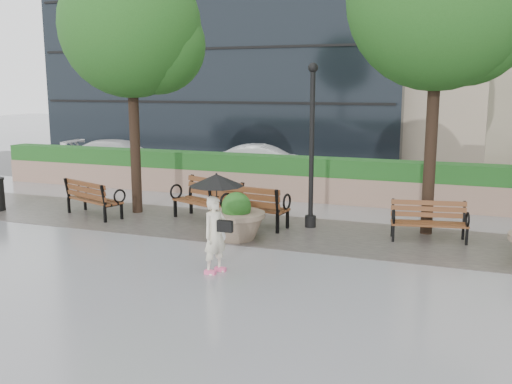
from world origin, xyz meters
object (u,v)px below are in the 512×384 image
(bench_0, at_px, (94,206))
(bench_1, at_px, (207,209))
(car_left, at_px, (121,156))
(bench_2, at_px, (249,214))
(planter_left, at_px, (236,221))
(car_right, at_px, (265,163))
(bench_3, at_px, (428,230))
(lamppost, at_px, (311,157))
(pedestrian, at_px, (216,214))

(bench_0, height_order, bench_1, bench_1)
(car_left, bearing_deg, bench_2, -139.64)
(bench_2, relative_size, planter_left, 1.58)
(planter_left, bearing_deg, car_left, 136.44)
(car_left, height_order, car_right, car_right)
(bench_1, relative_size, bench_2, 1.03)
(car_right, bearing_deg, bench_1, 174.57)
(bench_3, bearing_deg, bench_1, 169.46)
(bench_1, relative_size, lamppost, 0.53)
(car_left, bearing_deg, pedestrian, -149.09)
(planter_left, bearing_deg, bench_0, 169.45)
(car_left, bearing_deg, bench_3, -127.91)
(bench_2, bearing_deg, car_left, -31.54)
(bench_0, xyz_separation_m, bench_2, (4.38, 0.39, 0.03))
(bench_2, xyz_separation_m, bench_3, (4.37, 0.20, -0.05))
(car_right, height_order, pedestrian, pedestrian)
(pedestrian, bearing_deg, bench_1, 51.21)
(bench_0, bearing_deg, planter_left, -169.81)
(lamppost, distance_m, car_left, 11.84)
(bench_3, relative_size, pedestrian, 0.94)
(bench_2, xyz_separation_m, lamppost, (1.48, 0.50, 1.47))
(bench_2, relative_size, car_left, 0.46)
(bench_2, bearing_deg, bench_0, 12.98)
(bench_0, height_order, bench_3, bench_0)
(car_right, relative_size, pedestrian, 2.15)
(bench_0, relative_size, car_right, 0.48)
(bench_2, bearing_deg, pedestrian, 109.67)
(lamppost, bearing_deg, pedestrian, -100.34)
(bench_3, bearing_deg, car_right, 123.43)
(pedestrian, bearing_deg, car_right, 38.34)
(bench_0, height_order, car_left, car_left)
(car_right, bearing_deg, bench_3, -148.26)
(planter_left, xyz_separation_m, lamppost, (1.30, 1.73, 1.36))
(pedestrian, bearing_deg, bench_0, 81.57)
(car_left, xyz_separation_m, car_right, (6.36, -0.07, 0.01))
(bench_1, bearing_deg, pedestrian, -40.42)
(bench_1, bearing_deg, car_left, 158.59)
(planter_left, height_order, lamppost, lamppost)
(planter_left, relative_size, pedestrian, 0.70)
(bench_1, relative_size, bench_3, 1.22)
(bench_3, distance_m, car_left, 14.43)
(bench_0, xyz_separation_m, planter_left, (4.57, -0.85, 0.14))
(lamppost, bearing_deg, car_left, 146.97)
(bench_3, relative_size, lamppost, 0.44)
(car_left, relative_size, car_right, 1.12)
(bench_3, xyz_separation_m, car_right, (-6.40, 6.65, 0.40))
(bench_2, bearing_deg, car_right, -65.51)
(planter_left, bearing_deg, bench_3, 18.93)
(bench_1, height_order, car_left, car_left)
(bench_0, xyz_separation_m, pedestrian, (5.12, -3.19, 0.86))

